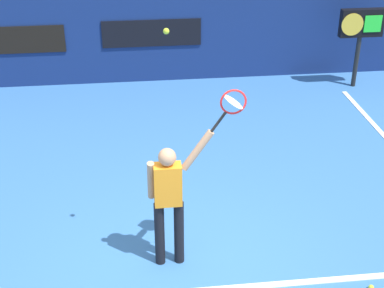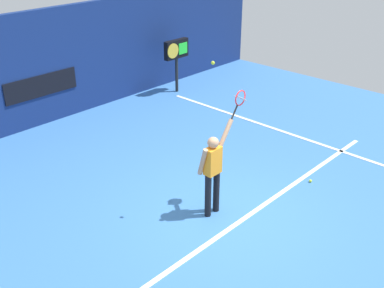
{
  "view_description": "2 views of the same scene",
  "coord_description": "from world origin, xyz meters",
  "px_view_note": "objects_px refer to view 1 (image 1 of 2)",
  "views": [
    {
      "loc": [
        -0.54,
        -5.65,
        4.91
      ],
      "look_at": [
        0.2,
        0.7,
        1.49
      ],
      "focal_mm": 53.18,
      "sensor_mm": 36.0,
      "label": 1
    },
    {
      "loc": [
        -6.23,
        -4.93,
        5.47
      ],
      "look_at": [
        -0.27,
        0.67,
        1.45
      ],
      "focal_mm": 44.34,
      "sensor_mm": 36.0,
      "label": 2
    }
  ],
  "objects_px": {
    "tennis_player": "(169,197)",
    "tennis_racket": "(232,104)",
    "scoreboard_clock": "(361,27)",
    "tennis_ball": "(166,31)",
    "spare_ball": "(371,287)"
  },
  "relations": [
    {
      "from": "tennis_player",
      "to": "tennis_racket",
      "type": "bearing_deg",
      "value": -0.33
    },
    {
      "from": "scoreboard_clock",
      "to": "tennis_player",
      "type": "bearing_deg",
      "value": -129.58
    },
    {
      "from": "tennis_ball",
      "to": "tennis_racket",
      "type": "bearing_deg",
      "value": -5.27
    },
    {
      "from": "tennis_player",
      "to": "scoreboard_clock",
      "type": "height_order",
      "value": "tennis_player"
    },
    {
      "from": "tennis_ball",
      "to": "spare_ball",
      "type": "distance_m",
      "value": 4.0
    },
    {
      "from": "spare_ball",
      "to": "tennis_ball",
      "type": "bearing_deg",
      "value": 159.62
    },
    {
      "from": "tennis_player",
      "to": "spare_ball",
      "type": "height_order",
      "value": "tennis_player"
    },
    {
      "from": "tennis_player",
      "to": "spare_ball",
      "type": "distance_m",
      "value": 2.74
    },
    {
      "from": "scoreboard_clock",
      "to": "spare_ball",
      "type": "xyz_separation_m",
      "value": [
        -2.19,
        -6.41,
        -1.34
      ]
    },
    {
      "from": "tennis_racket",
      "to": "scoreboard_clock",
      "type": "bearing_deg",
      "value": 55.31
    },
    {
      "from": "tennis_ball",
      "to": "spare_ball",
      "type": "bearing_deg",
      "value": -20.38
    },
    {
      "from": "scoreboard_clock",
      "to": "tennis_ball",
      "type": "bearing_deg",
      "value": -129.81
    },
    {
      "from": "scoreboard_clock",
      "to": "spare_ball",
      "type": "bearing_deg",
      "value": -108.88
    },
    {
      "from": "tennis_ball",
      "to": "scoreboard_clock",
      "type": "height_order",
      "value": "tennis_ball"
    },
    {
      "from": "tennis_ball",
      "to": "scoreboard_clock",
      "type": "relative_size",
      "value": 0.04
    }
  ]
}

